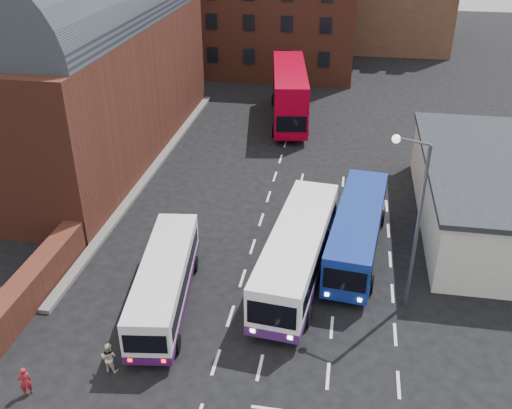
% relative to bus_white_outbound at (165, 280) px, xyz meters
% --- Properties ---
extents(ground, '(180.00, 180.00, 0.00)m').
position_rel_bus_white_outbound_xyz_m(ground, '(3.40, -2.79, -1.53)').
color(ground, black).
extents(railway_station, '(12.00, 28.00, 16.00)m').
position_rel_bus_white_outbound_xyz_m(railway_station, '(-12.10, 18.21, 6.11)').
color(railway_station, '#602B1E').
rests_on(railway_station, ground).
extents(forecourt_wall, '(1.20, 10.00, 1.80)m').
position_rel_bus_white_outbound_xyz_m(forecourt_wall, '(-6.80, -0.79, -0.63)').
color(forecourt_wall, '#602B1E').
rests_on(forecourt_wall, ground).
extents(cream_building, '(10.40, 16.40, 4.25)m').
position_rel_bus_white_outbound_xyz_m(cream_building, '(18.40, 11.21, 0.63)').
color(cream_building, beige).
rests_on(cream_building, ground).
extents(brick_terrace, '(22.00, 10.00, 11.00)m').
position_rel_bus_white_outbound_xyz_m(brick_terrace, '(-2.60, 43.21, 3.97)').
color(brick_terrace, brown).
rests_on(brick_terrace, ground).
extents(bus_white_outbound, '(3.39, 9.68, 2.58)m').
position_rel_bus_white_outbound_xyz_m(bus_white_outbound, '(0.00, 0.00, 0.00)').
color(bus_white_outbound, silver).
rests_on(bus_white_outbound, ground).
extents(bus_white_inbound, '(3.72, 11.50, 3.08)m').
position_rel_bus_white_outbound_xyz_m(bus_white_inbound, '(6.27, 3.33, 0.30)').
color(bus_white_inbound, white).
rests_on(bus_white_inbound, ground).
extents(bus_blue, '(3.52, 10.75, 2.88)m').
position_rel_bus_white_outbound_xyz_m(bus_blue, '(9.40, 6.27, 0.17)').
color(bus_blue, navy).
rests_on(bus_blue, ground).
extents(bus_red_double, '(4.54, 12.51, 4.89)m').
position_rel_bus_white_outbound_xyz_m(bus_red_double, '(3.02, 27.36, 1.07)').
color(bus_red_double, '#A30019').
rests_on(bus_red_double, ground).
extents(street_lamp, '(1.72, 0.85, 8.96)m').
position_rel_bus_white_outbound_xyz_m(street_lamp, '(11.71, 2.05, 3.88)').
color(street_lamp, '#515459').
rests_on(street_lamp, ground).
extents(pedestrian_red, '(0.62, 0.61, 1.44)m').
position_rel_bus_white_outbound_xyz_m(pedestrian_red, '(-3.94, -6.69, -0.81)').
color(pedestrian_red, maroon).
rests_on(pedestrian_red, ground).
extents(pedestrian_beige, '(0.76, 0.61, 1.48)m').
position_rel_bus_white_outbound_xyz_m(pedestrian_beige, '(-1.05, -4.82, -0.78)').
color(pedestrian_beige, beige).
rests_on(pedestrian_beige, ground).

